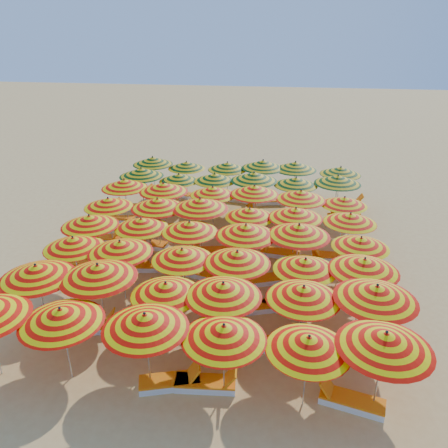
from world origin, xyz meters
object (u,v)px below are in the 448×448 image
(lounger_27, at_px, (163,194))
(lounger_4, at_px, (91,327))
(umbrella_26, at_px, (200,204))
(lounger_16, at_px, (148,244))
(umbrella_18, at_px, (89,221))
(lounger_13, at_px, (257,280))
(umbrella_28, at_px, (296,213))
(umbrella_36, at_px, (141,172))
(lounger_19, at_px, (331,256))
(umbrella_19, at_px, (141,223))
(umbrella_45, at_px, (263,164))
(umbrella_5, at_px, (385,341))
(beachgoer_b, at_px, (297,276))
(umbrella_14, at_px, (182,255))
(lounger_14, at_px, (368,285))
(umbrella_23, at_px, (361,242))
(lounger_20, at_px, (117,219))
(lounger_25, at_px, (262,215))
(lounger_18, at_px, (279,253))
(lounger_31, at_px, (347,203))
(umbrella_8, at_px, (166,289))
(lounger_11, at_px, (156,266))
(umbrella_27, at_px, (250,213))
(lounger_0, at_px, (171,381))
(lounger_28, at_px, (179,193))
(umbrella_44, at_px, (227,166))
(lounger_22, at_px, (134,207))
(beachgoer_a, at_px, (150,252))
(umbrella_20, at_px, (189,227))
(umbrella_30, at_px, (124,184))
(umbrella_41, at_px, (338,180))
(umbrella_47, at_px, (341,171))
(lounger_12, at_px, (202,273))
(lounger_30, at_px, (270,201))
(umbrella_7, at_px, (98,271))
(lounger_5, at_px, (283,343))
(umbrella_3, at_px, (224,332))
(lounger_2, at_px, (350,400))
(lounger_7, at_px, (170,296))
(lounger_17, at_px, (211,251))
(lounger_1, at_px, (207,383))
(umbrella_4, at_px, (309,344))
(umbrella_2, at_px, (145,321))
(umbrella_17, at_px, (364,265))
(umbrella_9, at_px, (223,290))
(umbrella_21, at_px, (246,230))
(umbrella_32, at_px, (213,191))
(umbrella_42, at_px, (153,161))
(umbrella_37, at_px, (179,178))
(lounger_6, at_px, (351,354))
(umbrella_13, at_px, (120,247))
(umbrella_34, at_px, (301,195))
(umbrella_43, at_px, (186,165))
(umbrella_24, at_px, (108,202))
(umbrella_25, at_px, (158,203))
(umbrella_40, at_px, (296,182))
(umbrella_35, at_px, (344,201))
(lounger_3, at_px, (37,320))
(umbrella_29, at_px, (350,218))
(umbrella_12, at_px, (73,243))
(lounger_9, at_px, (287,308))
(umbrella_31, at_px, (163,187))
(umbrella_46, at_px, (295,166))

(lounger_27, bearing_deg, lounger_4, 103.15)
(umbrella_26, bearing_deg, lounger_16, 179.81)
(umbrella_18, relative_size, lounger_4, 1.52)
(lounger_13, bearing_deg, umbrella_28, -141.39)
(umbrella_36, xyz_separation_m, lounger_19, (9.79, -4.15, -2.05))
(umbrella_19, xyz_separation_m, umbrella_45, (4.32, 8.32, 0.20))
(umbrella_5, relative_size, beachgoer_b, 2.18)
(umbrella_14, relative_size, lounger_14, 1.28)
(umbrella_23, xyz_separation_m, lounger_20, (-11.44, 4.61, -1.83))
(lounger_13, distance_m, lounger_25, 6.53)
(lounger_25, bearing_deg, lounger_18, 124.21)
(umbrella_14, bearing_deg, lounger_31, 57.36)
(umbrella_8, bearing_deg, lounger_11, 111.93)
(umbrella_5, xyz_separation_m, umbrella_27, (-4.13, 8.15, -0.27))
(lounger_0, relative_size, lounger_28, 1.00)
(umbrella_44, distance_m, lounger_22, 5.70)
(beachgoer_a, bearing_deg, lounger_27, -39.30)
(umbrella_36, bearing_deg, umbrella_28, -27.46)
(umbrella_20, xyz_separation_m, umbrella_30, (-4.31, 4.40, 0.06))
(umbrella_41, bearing_deg, umbrella_47, 80.59)
(umbrella_23, height_order, lounger_12, umbrella_23)
(lounger_19, bearing_deg, lounger_30, -65.10)
(umbrella_7, relative_size, lounger_0, 1.52)
(umbrella_41, xyz_separation_m, lounger_5, (-2.36, -10.52, -2.05))
(umbrella_3, distance_m, lounger_2, 3.93)
(umbrella_44, bearing_deg, lounger_7, -93.65)
(lounger_4, xyz_separation_m, lounger_27, (-1.09, 12.51, 0.00))
(lounger_17, bearing_deg, lounger_1, 87.97)
(umbrella_4, bearing_deg, umbrella_2, 178.89)
(umbrella_17, bearing_deg, umbrella_9, -153.44)
(umbrella_30, bearing_deg, umbrella_21, -35.06)
(umbrella_9, distance_m, umbrella_32, 8.82)
(umbrella_42, xyz_separation_m, lounger_0, (4.90, -14.62, -2.01))
(umbrella_19, xyz_separation_m, lounger_17, (2.56, 1.57, -1.89))
(umbrella_37, relative_size, lounger_6, 1.44)
(umbrella_13, distance_m, umbrella_44, 10.79)
(umbrella_34, distance_m, umbrella_43, 7.81)
(umbrella_24, distance_m, umbrella_25, 2.36)
(umbrella_37, height_order, umbrella_40, umbrella_40)
(umbrella_18, bearing_deg, umbrella_35, 22.05)
(umbrella_26, bearing_deg, lounger_3, -126.59)
(lounger_20, bearing_deg, beachgoer_b, 143.50)
(umbrella_7, relative_size, lounger_22, 1.52)
(lounger_19, distance_m, lounger_20, 10.95)
(umbrella_29, distance_m, beachgoer_b, 3.65)
(umbrella_29, bearing_deg, lounger_11, -166.70)
(umbrella_12, distance_m, umbrella_45, 12.12)
(lounger_6, bearing_deg, umbrella_20, 135.31)
(lounger_1, distance_m, lounger_9, 4.50)
(umbrella_31, distance_m, umbrella_46, 7.74)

